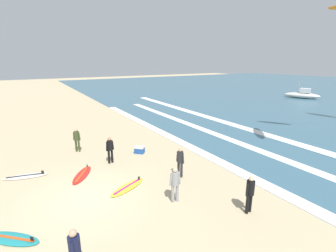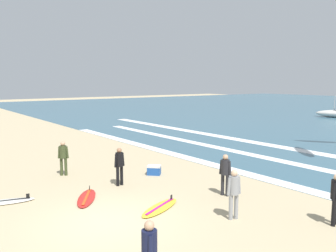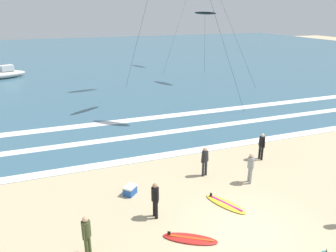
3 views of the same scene
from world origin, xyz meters
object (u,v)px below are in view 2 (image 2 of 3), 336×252
(surfer_left_near, at_px, (336,195))
(surfer_left_far, at_px, (119,163))
(surfer_foreground_main, at_px, (225,171))
(surfboard_foreground_flat, at_px, (160,207))
(surfboard_left_pile, at_px, (87,198))
(surfer_background_far, at_px, (234,190))
(surfer_mid_group, at_px, (63,155))
(surfboard_right_spare, at_px, (3,202))
(surfer_right_near, at_px, (149,251))
(cooler_box, at_px, (154,170))

(surfer_left_near, xyz_separation_m, surfer_left_far, (-7.51, -3.20, 0.00))
(surfer_foreground_main, relative_size, surfboard_foreground_flat, 0.74)
(surfer_foreground_main, distance_m, surfboard_left_pile, 5.28)
(surfer_left_far, xyz_separation_m, surfboard_left_pile, (0.78, -1.83, -0.91))
(surfer_background_far, bearing_deg, surfboard_foreground_flat, -148.13)
(surfer_background_far, bearing_deg, surfer_mid_group, -163.90)
(surfboard_right_spare, height_order, surfboard_left_pile, same)
(surfer_left_near, height_order, surfer_right_near, same)
(surfer_left_far, xyz_separation_m, surfboard_right_spare, (-0.59, -4.40, -0.91))
(surfer_left_far, xyz_separation_m, cooler_box, (-0.55, 2.12, -0.74))
(surfer_left_near, xyz_separation_m, surfer_foreground_main, (-3.95, -0.64, 0.00))
(surfboard_foreground_flat, height_order, surfboard_left_pile, same)
(surfer_background_far, bearing_deg, surfer_right_near, -68.24)
(surfer_left_near, bearing_deg, cooler_box, -172.36)
(surfer_mid_group, bearing_deg, surfboard_left_pile, -8.09)
(surfer_mid_group, distance_m, surfer_left_far, 3.22)
(surfboard_left_pile, distance_m, cooler_box, 4.17)
(surfer_left_near, distance_m, surfboard_foreground_flat, 5.57)
(surfer_mid_group, height_order, surfer_left_far, same)
(cooler_box, bearing_deg, surfboard_left_pile, -71.48)
(surfer_mid_group, distance_m, surfboard_right_spare, 4.00)
(surfer_left_far, distance_m, surfboard_left_pile, 2.19)
(surfer_foreground_main, relative_size, surfer_left_far, 1.00)
(surfboard_foreground_flat, distance_m, surfboard_left_pile, 2.92)
(cooler_box, bearing_deg, surfer_left_far, -75.53)
(surfer_left_far, bearing_deg, cooler_box, 104.47)
(surfer_foreground_main, height_order, surfer_right_near, same)
(surfer_right_near, xyz_separation_m, surfboard_left_pile, (-6.31, 1.43, -0.91))
(surfer_left_near, relative_size, surfboard_left_pile, 0.76)
(surfboard_left_pile, bearing_deg, surfer_mid_group, 171.91)
(surfer_foreground_main, bearing_deg, cooler_box, -173.86)
(surfboard_foreground_flat, bearing_deg, surfer_background_far, 31.87)
(surfer_foreground_main, distance_m, cooler_box, 4.20)
(surfer_left_far, relative_size, surfboard_right_spare, 0.73)
(surfer_foreground_main, distance_m, surfer_mid_group, 7.56)
(surfer_foreground_main, xyz_separation_m, surfboard_foreground_flat, (-0.34, -2.80, -0.91))
(surfer_background_far, height_order, surfboard_left_pile, surfer_background_far)
(surfer_background_far, relative_size, surfboard_foreground_flat, 0.74)
(surfer_right_near, xyz_separation_m, cooler_box, (-7.64, 5.38, -0.74))
(surfer_foreground_main, xyz_separation_m, surfer_mid_group, (-6.50, -3.86, 0.00))
(surfer_right_near, height_order, surfer_background_far, same)
(surfer_foreground_main, height_order, surfer_left_far, same)
(surfer_foreground_main, relative_size, surfer_right_near, 1.00)
(surfer_left_near, relative_size, surfer_background_far, 1.00)
(surfer_right_near, distance_m, surfer_mid_group, 10.22)
(surfer_foreground_main, bearing_deg, surfboard_foreground_flat, -96.96)
(surfer_foreground_main, xyz_separation_m, surfer_right_near, (3.53, -5.82, 0.00))
(surfer_background_far, height_order, cooler_box, surfer_background_far)
(surfer_right_near, bearing_deg, surfboard_right_spare, -171.55)
(surfer_right_near, bearing_deg, surfer_background_far, 111.76)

